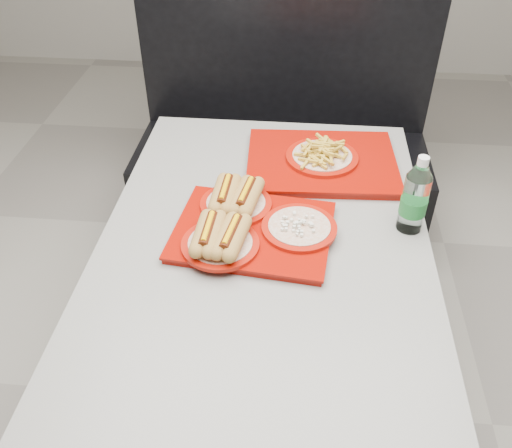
# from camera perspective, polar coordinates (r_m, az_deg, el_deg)

# --- Properties ---
(ground) EXTENTS (6.00, 6.00, 0.00)m
(ground) POSITION_cam_1_polar(r_m,az_deg,el_deg) (2.03, 0.59, -18.54)
(ground) COLOR gray
(ground) RESTS_ON ground
(diner_table) EXTENTS (0.92, 1.42, 0.75)m
(diner_table) POSITION_cam_1_polar(r_m,az_deg,el_deg) (1.57, 0.73, -7.00)
(diner_table) COLOR black
(diner_table) RESTS_ON ground
(booth_bench) EXTENTS (1.30, 0.57, 1.35)m
(booth_bench) POSITION_cam_1_polar(r_m,az_deg,el_deg) (2.55, 2.78, 7.96)
(booth_bench) COLOR black
(booth_bench) RESTS_ON ground
(tray_near) EXTENTS (0.46, 0.39, 0.09)m
(tray_near) POSITION_cam_1_polar(r_m,az_deg,el_deg) (1.48, -0.98, -0.01)
(tray_near) COLOR #840B03
(tray_near) RESTS_ON diner_table
(tray_far) EXTENTS (0.50, 0.40, 0.09)m
(tray_far) POSITION_cam_1_polar(r_m,az_deg,el_deg) (1.77, 6.95, 6.83)
(tray_far) COLOR #840B03
(tray_far) RESTS_ON diner_table
(water_bottle) EXTENTS (0.07, 0.07, 0.23)m
(water_bottle) POSITION_cam_1_polar(r_m,az_deg,el_deg) (1.52, 16.37, 2.58)
(water_bottle) COLOR silver
(water_bottle) RESTS_ON diner_table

